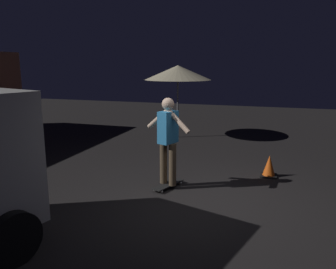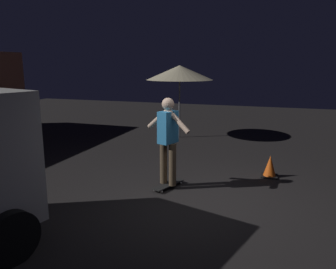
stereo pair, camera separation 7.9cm
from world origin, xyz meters
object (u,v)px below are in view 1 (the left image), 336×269
object	(u,v)px
skateboard_ridden	(168,185)
skater	(168,135)
patio_umbrella	(178,73)
traffic_cone	(269,167)

from	to	relation	value
skateboard_ridden	skater	size ratio (longest dim) A/B	0.48
patio_umbrella	traffic_cone	xyz separation A→B (m)	(-3.14, -2.93, -1.86)
patio_umbrella	traffic_cone	distance (m)	4.68
skateboard_ridden	skater	bearing A→B (deg)	-135.00
skater	skateboard_ridden	bearing A→B (deg)	45.00
skater	traffic_cone	bearing A→B (deg)	-55.24
patio_umbrella	traffic_cone	size ratio (longest dim) A/B	5.00
patio_umbrella	traffic_cone	world-z (taller)	patio_umbrella
skater	traffic_cone	world-z (taller)	skater
skateboard_ridden	traffic_cone	distance (m)	2.25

